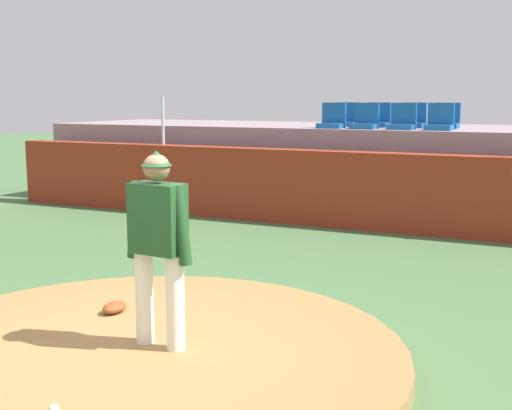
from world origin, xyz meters
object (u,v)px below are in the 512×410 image
at_px(stadium_chair_3, 440,122).
at_px(stadium_chair_7, 447,120).
at_px(baseball, 54,409).
at_px(stadium_chair_4, 346,119).
at_px(stadium_chair_2, 402,121).
at_px(stadium_chair_6, 413,120).
at_px(stadium_chair_5, 378,119).
at_px(stadium_chair_0, 332,120).
at_px(fielding_glove, 115,307).
at_px(stadium_chair_1, 365,121).
at_px(pitcher, 158,235).

xyz_separation_m(stadium_chair_3, stadium_chair_7, (-0.02, 0.89, 0.00)).
height_order(baseball, stadium_chair_4, stadium_chair_4).
xyz_separation_m(stadium_chair_2, stadium_chair_7, (0.68, 0.88, 0.00)).
bearing_deg(stadium_chair_6, stadium_chair_5, 0.64).
bearing_deg(stadium_chair_4, stadium_chair_0, 90.45).
height_order(stadium_chair_4, stadium_chair_5, same).
distance_m(fielding_glove, stadium_chair_2, 7.74).
xyz_separation_m(fielding_glove, stadium_chair_0, (-0.27, 7.43, 1.65)).
bearing_deg(fielding_glove, stadium_chair_6, 170.40).
bearing_deg(stadium_chair_0, stadium_chair_5, -126.63).
height_order(baseball, stadium_chair_6, stadium_chair_6).
bearing_deg(stadium_chair_1, stadium_chair_6, -128.85).
xyz_separation_m(fielding_glove, stadium_chair_5, (0.41, 8.34, 1.65)).
bearing_deg(stadium_chair_3, stadium_chair_7, -88.44).
bearing_deg(stadium_chair_2, stadium_chair_7, -127.62).
relative_size(stadium_chair_5, stadium_chair_7, 1.00).
xyz_separation_m(baseball, stadium_chair_5, (-0.57, 10.30, 1.67)).
bearing_deg(stadium_chair_7, stadium_chair_2, 52.38).
xyz_separation_m(fielding_glove, stadium_chair_2, (1.12, 7.48, 1.65)).
relative_size(stadium_chair_3, stadium_chair_5, 1.00).
height_order(stadium_chair_2, stadium_chair_3, same).
bearing_deg(stadium_chair_0, baseball, 97.57).
xyz_separation_m(stadium_chair_0, stadium_chair_2, (1.38, 0.05, 0.00)).
relative_size(stadium_chair_1, stadium_chair_3, 1.00).
distance_m(stadium_chair_0, stadium_chair_3, 2.08).
bearing_deg(stadium_chair_5, fielding_glove, 87.21).
distance_m(stadium_chair_4, stadium_chair_7, 2.07).
xyz_separation_m(pitcher, stadium_chair_6, (0.20, 8.91, 0.72)).
height_order(fielding_glove, stadium_chair_0, stadium_chair_0).
xyz_separation_m(baseball, stadium_chair_2, (0.13, 9.45, 1.67)).
height_order(pitcher, fielding_glove, pitcher).
relative_size(baseball, fielding_glove, 0.25).
distance_m(stadium_chair_2, stadium_chair_4, 1.64).
bearing_deg(stadium_chair_0, stadium_chair_4, -89.55).
xyz_separation_m(stadium_chair_0, stadium_chair_3, (2.08, 0.04, 0.00)).
bearing_deg(fielding_glove, pitcher, 56.61).
bearing_deg(stadium_chair_0, stadium_chair_7, -155.65).
relative_size(fielding_glove, stadium_chair_2, 0.60).
xyz_separation_m(fielding_glove, stadium_chair_7, (1.79, 8.36, 1.65)).
xyz_separation_m(baseball, stadium_chair_4, (-1.26, 10.32, 1.67)).
distance_m(stadium_chair_1, stadium_chair_4, 1.14).
bearing_deg(stadium_chair_3, stadium_chair_2, -1.39).
bearing_deg(fielding_glove, stadium_chair_1, 175.04).
height_order(fielding_glove, stadium_chair_4, stadium_chair_4).
bearing_deg(stadium_chair_5, stadium_chair_3, 148.32).
relative_size(stadium_chair_4, stadium_chair_7, 1.00).
bearing_deg(stadium_chair_4, stadium_chair_7, -179.98).
bearing_deg(stadium_chair_3, fielding_glove, 76.34).
distance_m(baseball, stadium_chair_1, 9.56).
bearing_deg(stadium_chair_5, baseball, 93.19).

